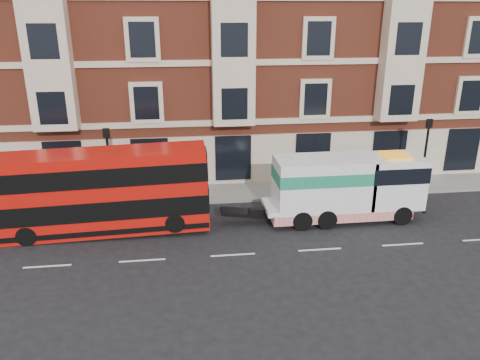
# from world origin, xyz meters

# --- Properties ---
(ground) EXTENTS (120.00, 120.00, 0.00)m
(ground) POSITION_xyz_m (0.00, 0.00, 0.00)
(ground) COLOR black
(ground) RESTS_ON ground
(sidewalk) EXTENTS (90.00, 3.00, 0.15)m
(sidewalk) POSITION_xyz_m (0.00, 7.50, 0.07)
(sidewalk) COLOR slate
(sidewalk) RESTS_ON ground
(victorian_terrace) EXTENTS (45.00, 12.00, 20.40)m
(victorian_terrace) POSITION_xyz_m (0.50, 15.00, 10.07)
(victorian_terrace) COLOR brown
(victorian_terrace) RESTS_ON ground
(lamp_post_west) EXTENTS (0.35, 0.15, 4.35)m
(lamp_post_west) POSITION_xyz_m (-6.00, 6.20, 2.68)
(lamp_post_west) COLOR black
(lamp_post_west) RESTS_ON sidewalk
(lamp_post_east) EXTENTS (0.35, 0.15, 4.35)m
(lamp_post_east) POSITION_xyz_m (12.00, 6.20, 2.68)
(lamp_post_east) COLOR black
(lamp_post_east) RESTS_ON sidewalk
(double_decker_bus) EXTENTS (10.11, 2.32, 4.09)m
(double_decker_bus) POSITION_xyz_m (-5.97, 3.15, 2.17)
(double_decker_bus) COLOR red
(double_decker_bus) RESTS_ON ground
(tow_truck) EXTENTS (8.09, 2.39, 3.37)m
(tow_truck) POSITION_xyz_m (6.08, 3.15, 1.79)
(tow_truck) COLOR white
(tow_truck) RESTS_ON ground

